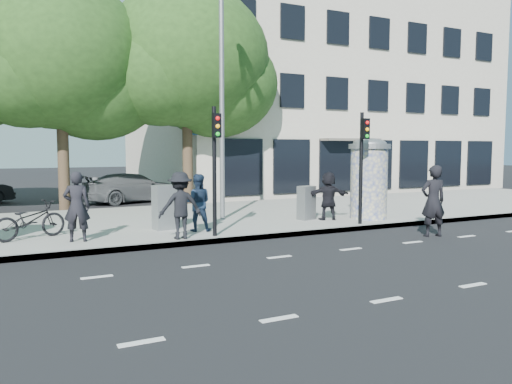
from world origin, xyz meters
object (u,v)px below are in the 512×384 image
traffic_pole_near (215,157)px  ped_d (180,205)px  ad_column_right (369,177)px  man_road (433,201)px  street_lamp (222,75)px  bicycle (30,220)px  ped_c (198,203)px  traffic_pole_far (362,156)px  car_right (133,188)px  ped_b (77,206)px  ped_f (328,196)px  cabinet_left (164,207)px  cabinet_right (306,203)px

traffic_pole_near → ped_d: size_ratio=1.97×
traffic_pole_near → ped_d: traffic_pole_near is taller
ad_column_right → ped_d: size_ratio=1.54×
ad_column_right → man_road: size_ratio=1.32×
street_lamp → ped_d: (-2.34, -2.78, -3.78)m
bicycle → ped_c: bearing=-123.2°
ad_column_right → traffic_pole_near: traffic_pole_near is taller
traffic_pole_far → ped_d: 5.87m
ped_c → car_right: bearing=-70.7°
traffic_pole_near → car_right: bearing=88.9°
traffic_pole_far → bicycle: 9.50m
traffic_pole_near → bicycle: traffic_pole_near is taller
street_lamp → car_right: (-1.19, 7.91, -4.13)m
man_road → bicycle: size_ratio=1.08×
ped_b → car_right: size_ratio=0.38×
ped_f → cabinet_left: bearing=12.1°
ad_column_right → cabinet_left: bearing=173.3°
street_lamp → ad_column_right: bearing=-23.7°
car_right → traffic_pole_far: bearing=-173.0°
ped_c → car_right: ped_c is taller
ped_c → ped_d: bearing=70.7°
traffic_pole_far → ped_b: size_ratio=1.93×
ped_b → cabinet_left: 2.64m
street_lamp → cabinet_right: size_ratio=7.30×
cabinet_left → ped_f: bearing=-14.2°
ped_f → cabinet_right: size_ratio=1.43×
man_road → traffic_pole_far: bearing=-49.5°
ped_b → cabinet_left: ped_b is taller
man_road → ad_column_right: bearing=-76.4°
ped_d → ad_column_right: bearing=-170.2°
ad_column_right → bicycle: size_ratio=1.43×
cabinet_left → car_right: size_ratio=0.28×
traffic_pole_far → ped_f: 1.82m
cabinet_left → car_right: cabinet_left is taller
traffic_pole_near → ped_d: bearing=176.5°
car_right → bicycle: bearing=136.8°
ped_b → ped_c: 3.23m
traffic_pole_far → ped_d: bearing=179.4°
ad_column_right → car_right: (-5.59, 9.84, -0.87)m
ped_b → man_road: (9.12, -2.76, -0.03)m
bicycle → cabinet_left: cabinet_left is taller
ped_c → cabinet_left: (-0.75, 0.70, -0.17)m
traffic_pole_far → street_lamp: (-3.40, 2.84, 2.56)m
street_lamp → ped_d: street_lamp is taller
ad_column_right → street_lamp: size_ratio=0.33×
ped_c → man_road: size_ratio=0.80×
ped_c → bicycle: bearing=11.7°
ped_b → bicycle: size_ratio=0.95×
ped_b → ped_c: bearing=-163.7°
traffic_pole_near → cabinet_left: 2.40m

